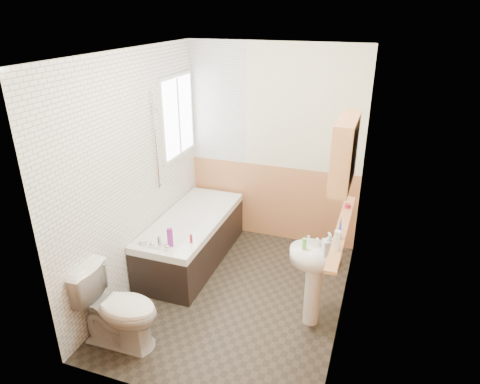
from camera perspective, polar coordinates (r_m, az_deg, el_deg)
name	(u,v)px	position (r m, az deg, el deg)	size (l,w,h in m)	color
floor	(235,295)	(4.74, -0.62, -13.55)	(2.80, 2.80, 0.00)	black
ceiling	(234,52)	(3.79, -0.79, 18.12)	(2.80, 2.80, 0.00)	white
wall_back	(273,146)	(5.37, 4.47, 6.07)	(2.20, 0.02, 2.50)	beige
wall_front	(164,266)	(2.98, -10.11, -9.65)	(2.20, 0.02, 2.50)	beige
wall_left	(135,175)	(4.58, -13.87, 2.27)	(0.02, 2.80, 2.50)	beige
wall_right	(353,205)	(3.90, 14.83, -1.64)	(0.02, 2.80, 2.50)	beige
wainscot_right	(342,275)	(4.27, 13.48, -10.75)	(0.01, 2.80, 1.00)	tan
wainscot_front	(172,349)	(3.45, -9.00, -19.93)	(2.20, 0.01, 1.00)	tan
wainscot_back	(271,202)	(5.62, 4.17, -1.30)	(2.20, 0.01, 1.00)	tan
tile_cladding_left	(136,175)	(4.57, -13.64, 2.24)	(0.01, 2.80, 2.50)	white
tile_return_back	(218,103)	(5.45, -2.97, 11.79)	(0.75, 0.01, 1.50)	white
window	(178,116)	(5.22, -8.26, 9.94)	(0.03, 0.79, 0.99)	white
bathtub	(192,238)	(5.19, -6.41, -6.12)	(0.70, 1.69, 0.71)	black
shower_riser	(156,132)	(4.73, -11.14, 7.82)	(0.10, 0.07, 1.11)	silver
toilet	(117,308)	(4.11, -16.02, -14.65)	(0.43, 0.78, 0.76)	white
sink	(314,271)	(4.12, 9.88, -10.36)	(0.48, 0.39, 0.93)	white
pine_shelf	(342,229)	(3.98, 13.42, -4.86)	(0.10, 1.46, 0.03)	tan
medicine_cabinet	(344,152)	(3.48, 13.76, 5.15)	(0.16, 0.62, 0.56)	tan
foam_can	(337,240)	(3.59, 12.81, -6.30)	(0.05, 0.05, 0.17)	silver
green_bottle	(340,227)	(3.75, 13.23, -4.59)	(0.04, 0.04, 0.22)	#19339E
black_jar	(348,206)	(4.36, 14.16, -1.82)	(0.06, 0.06, 0.04)	maroon
soap_bottle	(328,250)	(3.92, 11.66, -7.53)	(0.10, 0.22, 0.10)	silver
clear_bottle	(304,244)	(3.95, 8.57, -6.87)	(0.04, 0.04, 0.11)	#59C647
blue_gel	(170,238)	(4.47, -9.31, -6.01)	(0.06, 0.04, 0.21)	purple
cream_jar	(143,242)	(4.60, -12.76, -6.53)	(0.08, 0.08, 0.05)	silver
orange_bottle	(191,239)	(4.53, -6.54, -6.19)	(0.03, 0.03, 0.09)	maroon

